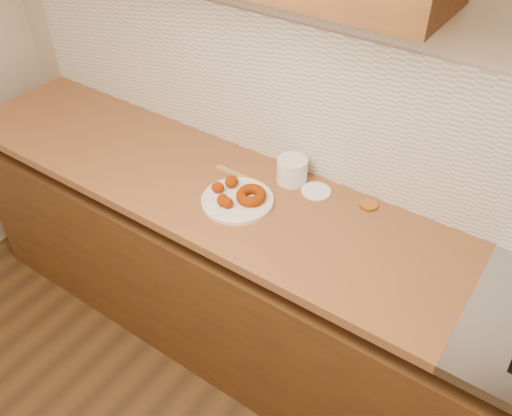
% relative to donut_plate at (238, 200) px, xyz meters
% --- Properties ---
extents(wall_back, '(4.00, 0.02, 2.70)m').
position_rel_donut_plate_xyz_m(wall_back, '(0.39, 0.35, 0.44)').
color(wall_back, '#B7A68C').
rests_on(wall_back, ground).
extents(base_cabinet, '(3.60, 0.60, 0.77)m').
position_rel_donut_plate_xyz_m(base_cabinet, '(0.39, 0.04, -0.52)').
color(base_cabinet, '#573212').
rests_on(base_cabinet, floor).
extents(butcher_block, '(2.30, 0.62, 0.04)m').
position_rel_donut_plate_xyz_m(butcher_block, '(-0.26, 0.04, -0.03)').
color(butcher_block, brown).
rests_on(butcher_block, base_cabinet).
extents(backsplash, '(3.60, 0.02, 0.60)m').
position_rel_donut_plate_xyz_m(backsplash, '(0.39, 0.33, 0.29)').
color(backsplash, silver).
rests_on(backsplash, wall_back).
extents(donut_plate, '(0.28, 0.28, 0.02)m').
position_rel_donut_plate_xyz_m(donut_plate, '(0.00, 0.00, 0.00)').
color(donut_plate, silver).
rests_on(donut_plate, butcher_block).
extents(ring_donut, '(0.13, 0.13, 0.05)m').
position_rel_donut_plate_xyz_m(ring_donut, '(0.05, 0.03, 0.03)').
color(ring_donut, '#872800').
rests_on(ring_donut, donut_plate).
extents(fried_dough_chunks, '(0.15, 0.17, 0.04)m').
position_rel_donut_plate_xyz_m(fried_dough_chunks, '(-0.05, -0.01, 0.03)').
color(fried_dough_chunks, '#872800').
rests_on(fried_dough_chunks, donut_plate).
extents(plastic_tub, '(0.13, 0.13, 0.10)m').
position_rel_donut_plate_xyz_m(plastic_tub, '(0.10, 0.23, 0.04)').
color(plastic_tub, white).
rests_on(plastic_tub, butcher_block).
extents(tub_lid, '(0.14, 0.14, 0.01)m').
position_rel_donut_plate_xyz_m(tub_lid, '(0.22, 0.23, -0.00)').
color(tub_lid, white).
rests_on(tub_lid, butcher_block).
extents(brass_jar_lid, '(0.09, 0.09, 0.01)m').
position_rel_donut_plate_xyz_m(brass_jar_lid, '(0.43, 0.26, -0.00)').
color(brass_jar_lid, '#B37028').
rests_on(brass_jar_lid, butcher_block).
extents(wooden_utensil, '(0.18, 0.02, 0.01)m').
position_rel_donut_plate_xyz_m(wooden_utensil, '(-0.11, 0.13, -0.00)').
color(wooden_utensil, '#A58148').
rests_on(wooden_utensil, butcher_block).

